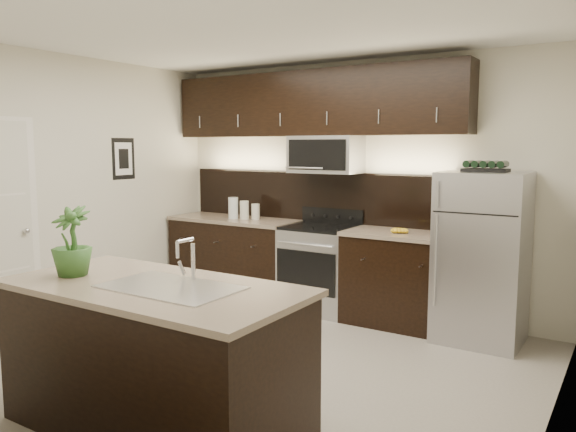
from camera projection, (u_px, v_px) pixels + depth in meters
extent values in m
plane|color=gray|center=(246.00, 364.00, 4.63)|extent=(4.50, 4.50, 0.00)
cube|color=beige|center=(354.00, 187.00, 6.14)|extent=(4.50, 0.02, 2.70)
cube|color=beige|center=(4.00, 236.00, 2.78)|extent=(4.50, 0.02, 2.70)
cube|color=beige|center=(66.00, 190.00, 5.66)|extent=(0.02, 4.00, 2.70)
cube|color=beige|center=(555.00, 222.00, 3.27)|extent=(0.02, 4.00, 2.70)
cube|color=white|center=(243.00, 27.00, 4.29)|extent=(4.50, 4.00, 0.02)
sphere|color=silver|center=(27.00, 231.00, 5.27)|extent=(0.06, 0.06, 0.06)
cube|color=black|center=(124.00, 159.00, 6.24)|extent=(0.01, 0.32, 0.46)
cube|color=white|center=(124.00, 159.00, 6.24)|extent=(0.00, 0.24, 0.36)
cube|color=black|center=(235.00, 258.00, 6.74)|extent=(1.57, 0.62, 0.90)
cube|color=black|center=(404.00, 281.00, 5.61)|extent=(1.16, 0.62, 0.90)
cube|color=#B2B2B7|center=(320.00, 270.00, 6.12)|extent=(0.76, 0.62, 0.90)
cube|color=black|center=(320.00, 228.00, 6.06)|extent=(0.76, 0.60, 0.03)
cube|color=tan|center=(235.00, 220.00, 6.68)|extent=(1.59, 0.65, 0.04)
cube|color=tan|center=(405.00, 235.00, 5.55)|extent=(1.18, 0.65, 0.04)
cube|color=black|center=(317.00, 197.00, 6.38)|extent=(3.49, 0.02, 0.56)
cube|color=#B2B2B7|center=(326.00, 155.00, 6.06)|extent=(0.76, 0.40, 0.40)
cube|color=black|center=(311.00, 104.00, 6.13)|extent=(3.49, 0.33, 0.70)
cube|color=black|center=(155.00, 360.00, 3.54)|extent=(1.90, 0.90, 0.90)
cube|color=tan|center=(153.00, 287.00, 3.48)|extent=(1.96, 0.96, 0.04)
cube|color=silver|center=(170.00, 287.00, 3.40)|extent=(0.84, 0.50, 0.01)
cylinder|color=silver|center=(193.00, 262.00, 3.56)|extent=(0.03, 0.03, 0.24)
cylinder|color=silver|center=(185.00, 240.00, 3.48)|extent=(0.02, 0.14, 0.02)
cylinder|color=silver|center=(177.00, 250.00, 3.43)|extent=(0.02, 0.02, 0.10)
cube|color=#B2B2B7|center=(482.00, 257.00, 5.12)|extent=(0.75, 0.68, 1.56)
cube|color=black|center=(486.00, 170.00, 5.02)|extent=(0.39, 0.24, 0.03)
cylinder|color=black|center=(469.00, 165.00, 5.09)|extent=(0.06, 0.22, 0.06)
cylinder|color=black|center=(477.00, 165.00, 5.05)|extent=(0.06, 0.22, 0.06)
cylinder|color=black|center=(486.00, 165.00, 5.01)|extent=(0.06, 0.22, 0.06)
cylinder|color=black|center=(494.00, 165.00, 4.97)|extent=(0.06, 0.22, 0.06)
cylinder|color=black|center=(503.00, 165.00, 4.94)|extent=(0.06, 0.22, 0.06)
imported|color=#315D25|center=(72.00, 241.00, 3.69)|extent=(0.32, 0.32, 0.46)
cylinder|color=silver|center=(233.00, 208.00, 6.61)|extent=(0.12, 0.12, 0.25)
cylinder|color=beige|center=(244.00, 210.00, 6.58)|extent=(0.11, 0.11, 0.21)
cylinder|color=beige|center=(256.00, 212.00, 6.55)|extent=(0.10, 0.10, 0.18)
cylinder|color=silver|center=(439.00, 225.00, 5.31)|extent=(0.11, 0.11, 0.23)
cylinder|color=silver|center=(440.00, 212.00, 5.29)|extent=(0.12, 0.12, 0.02)
cylinder|color=silver|center=(440.00, 206.00, 5.29)|extent=(0.01, 0.01, 0.09)
ellipsoid|color=gold|center=(394.00, 230.00, 5.52)|extent=(0.21, 0.19, 0.05)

